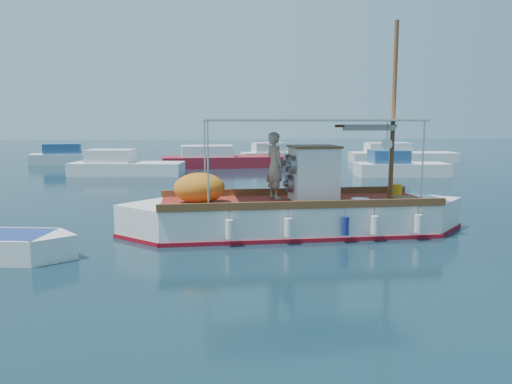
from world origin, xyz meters
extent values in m
plane|color=black|center=(0.00, 0.00, 0.00)|extent=(160.00, 160.00, 0.00)
cube|color=white|center=(0.06, 0.56, 0.37)|extent=(8.06, 2.88, 1.17)
cube|color=white|center=(-3.94, 0.45, 0.37)|extent=(2.67, 2.67, 1.17)
cube|color=white|center=(4.05, 0.66, 0.37)|extent=(2.67, 2.67, 1.17)
cube|color=maroon|center=(0.06, 0.56, 0.02)|extent=(8.17, 2.97, 0.19)
cube|color=maroon|center=(0.06, 0.56, 0.94)|extent=(8.06, 2.67, 0.06)
cube|color=brown|center=(0.02, 1.90, 1.07)|extent=(8.10, 0.33, 0.21)
cube|color=brown|center=(0.09, -0.79, 1.07)|extent=(8.10, 0.33, 0.21)
cube|color=white|center=(0.59, 0.57, 1.76)|extent=(1.32, 1.42, 1.60)
cube|color=brown|center=(0.59, 0.57, 2.59)|extent=(1.43, 1.53, 0.06)
cylinder|color=slate|center=(-0.09, 0.21, 2.08)|extent=(0.25, 0.54, 0.53)
cylinder|color=slate|center=(-0.11, 0.89, 2.08)|extent=(0.25, 0.54, 0.53)
cylinder|color=slate|center=(-0.10, 0.55, 1.49)|extent=(0.25, 0.54, 0.53)
cylinder|color=brown|center=(3.04, 0.64, 3.62)|extent=(0.13, 0.13, 5.33)
cylinder|color=brown|center=(2.19, 0.61, 3.20)|extent=(1.92, 0.14, 0.09)
cylinder|color=silver|center=(-2.64, 1.65, 2.16)|extent=(0.05, 0.05, 2.40)
cylinder|color=silver|center=(-2.57, -0.69, 2.16)|extent=(0.05, 0.05, 2.40)
cylinder|color=silver|center=(3.43, 1.82, 2.16)|extent=(0.05, 0.05, 2.40)
cylinder|color=silver|center=(3.50, -0.52, 2.16)|extent=(0.05, 0.05, 2.40)
cube|color=beige|center=(0.43, 0.57, 3.38)|extent=(6.35, 2.73, 0.04)
ellipsoid|color=#C6751D|center=(-2.82, 0.48, 1.41)|extent=(1.53, 1.31, 0.90)
cube|color=gold|center=(1.43, 1.18, 1.17)|extent=(0.27, 0.20, 0.43)
cylinder|color=gold|center=(3.55, 1.40, 1.14)|extent=(0.33, 0.33, 0.36)
cube|color=brown|center=(3.26, 0.22, 1.02)|extent=(0.71, 0.50, 0.13)
cylinder|color=#B2B2B2|center=(1.88, 0.02, 1.02)|extent=(0.55, 0.55, 0.13)
cylinder|color=white|center=(2.43, -0.50, 2.70)|extent=(0.32, 0.04, 0.32)
cylinder|color=white|center=(-2.03, -0.99, 0.48)|extent=(0.22, 0.22, 0.51)
cylinder|color=navy|center=(1.16, -0.91, 0.48)|extent=(0.22, 0.22, 0.51)
cylinder|color=white|center=(3.29, -0.85, 0.48)|extent=(0.22, 0.22, 0.51)
imported|color=#AAA38D|center=(-0.52, 0.99, 1.99)|extent=(0.73, 0.87, 2.04)
cube|color=white|center=(-6.53, -1.70, 0.22)|extent=(1.54, 1.54, 0.78)
cube|color=silver|center=(-7.34, 17.74, 0.30)|extent=(7.14, 3.36, 1.00)
cube|color=silver|center=(-8.36, 17.89, 1.20)|extent=(3.01, 2.41, 0.80)
cube|color=maroon|center=(-0.91, 22.63, 0.30)|extent=(9.38, 3.36, 1.00)
cube|color=silver|center=(-2.29, 22.55, 1.20)|extent=(3.83, 2.60, 0.80)
cube|color=silver|center=(9.50, 15.36, 0.30)|extent=(5.63, 2.58, 1.00)
cube|color=#275183|center=(8.68, 15.42, 1.20)|extent=(2.32, 2.02, 0.80)
cube|color=silver|center=(13.90, 25.76, 0.30)|extent=(8.76, 3.22, 1.00)
cube|color=silver|center=(12.62, 25.86, 1.20)|extent=(3.59, 2.45, 0.80)
cube|color=silver|center=(-12.67, 27.16, 0.30)|extent=(7.07, 3.33, 1.00)
cube|color=#275183|center=(-13.67, 27.00, 1.20)|extent=(2.99, 2.36, 0.80)
cube|color=silver|center=(3.73, 27.00, 0.30)|extent=(6.44, 2.88, 1.00)
cube|color=silver|center=(2.81, 26.87, 1.20)|extent=(2.70, 2.04, 0.80)
camera|label=1|loc=(-2.76, -14.02, 3.33)|focal=35.00mm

